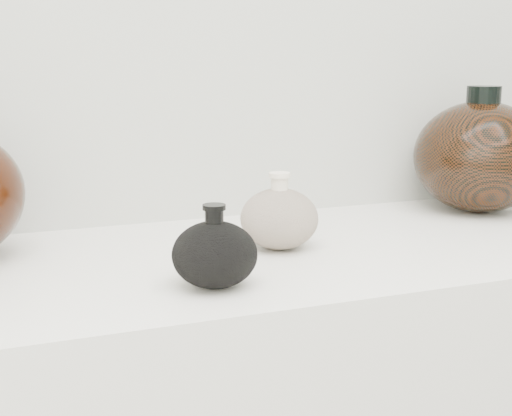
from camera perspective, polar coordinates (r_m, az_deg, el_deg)
name	(u,v)px	position (r m, az deg, el deg)	size (l,w,h in m)	color
black_gourd_vase	(215,254)	(0.91, -3.33, -3.68)	(0.14, 0.14, 0.11)	black
cream_gourd_vase	(279,218)	(1.09, 1.88, -0.81)	(0.13, 0.13, 0.12)	beige
right_round_pot	(480,156)	(1.41, 17.47, 3.97)	(0.32, 0.32, 0.24)	black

